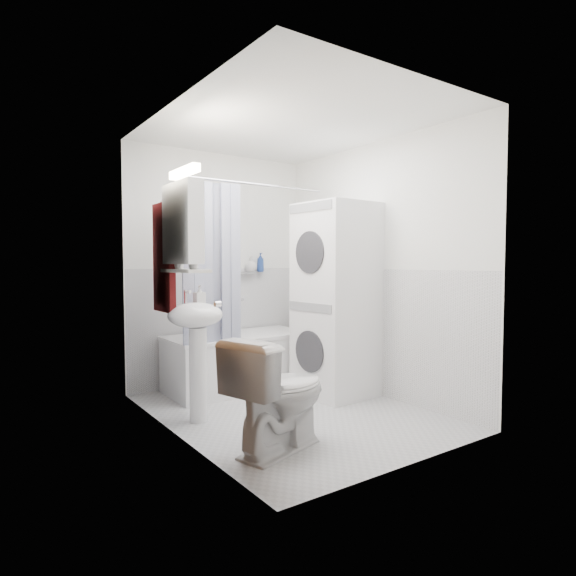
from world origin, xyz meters
TOP-DOWN VIEW (x-y plane):
  - floor at (0.00, 0.00)m, footprint 2.60×2.60m
  - room_walls at (0.00, 0.00)m, footprint 2.60×2.60m
  - wainscot at (0.00, 0.29)m, footprint 1.98×2.58m
  - door at (-0.95, -0.55)m, footprint 0.05×2.00m
  - bathtub at (0.02, 0.92)m, footprint 1.43×0.68m
  - tub_spout at (0.22, 1.25)m, footprint 0.04×0.12m
  - curtain_rod at (0.02, 0.64)m, footprint 1.61×0.02m
  - shower_curtain at (-0.41, 0.64)m, footprint 0.55×0.02m
  - sink at (-0.75, 0.22)m, footprint 0.44×0.37m
  - medicine_cabinet at (-0.90, 0.10)m, footprint 0.13×0.50m
  - shelf at (-0.89, 0.10)m, footprint 0.18×0.54m
  - shower_caddy at (0.27, 1.24)m, footprint 0.22×0.06m
  - towel at (-0.94, 0.40)m, footprint 0.07×0.37m
  - washer_dryer at (0.68, 0.20)m, footprint 0.68×0.67m
  - toilet at (-0.54, -0.63)m, footprint 0.87×0.64m
  - soap_pump at (-0.71, 0.25)m, footprint 0.08×0.17m
  - shelf_bottle at (-0.89, -0.05)m, footprint 0.07×0.18m
  - shelf_cup at (-0.89, 0.22)m, footprint 0.10×0.09m
  - shampoo_a at (0.35, 1.24)m, footprint 0.13×0.17m
  - shampoo_b at (0.47, 1.24)m, footprint 0.08×0.21m

SIDE VIEW (x-z plane):
  - floor at x=0.00m, z-range 0.00..0.00m
  - bathtub at x=0.02m, z-range 0.03..0.57m
  - toilet at x=-0.54m, z-range 0.00..0.76m
  - wainscot at x=0.00m, z-range -0.69..1.89m
  - sink at x=-0.75m, z-range 0.18..1.22m
  - tub_spout at x=0.22m, z-range 0.85..0.88m
  - washer_dryer at x=0.68m, z-range 0.00..1.82m
  - soap_pump at x=-0.71m, z-range 0.91..0.99m
  - door at x=-0.95m, z-range 0.00..2.00m
  - shower_caddy at x=0.27m, z-range 1.14..1.16m
  - shelf at x=-0.89m, z-range 1.19..1.21m
  - shampoo_b at x=0.47m, z-range 1.16..1.24m
  - shampoo_a at x=0.35m, z-range 1.16..1.29m
  - shelf_bottle at x=-0.89m, z-range 1.21..1.28m
  - shower_curtain at x=-0.41m, z-range 0.52..1.98m
  - shelf_cup at x=-0.89m, z-range 1.21..1.31m
  - towel at x=-0.94m, z-range 0.88..1.76m
  - room_walls at x=0.00m, z-range 0.19..2.79m
  - medicine_cabinet at x=-0.90m, z-range 1.21..1.92m
  - curtain_rod at x=0.02m, z-range 1.99..2.01m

